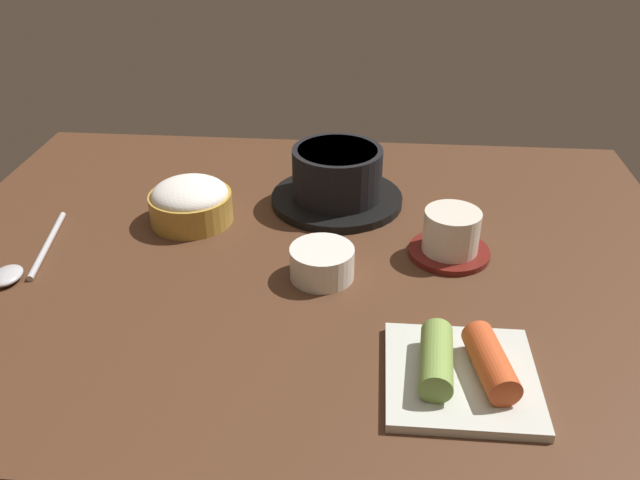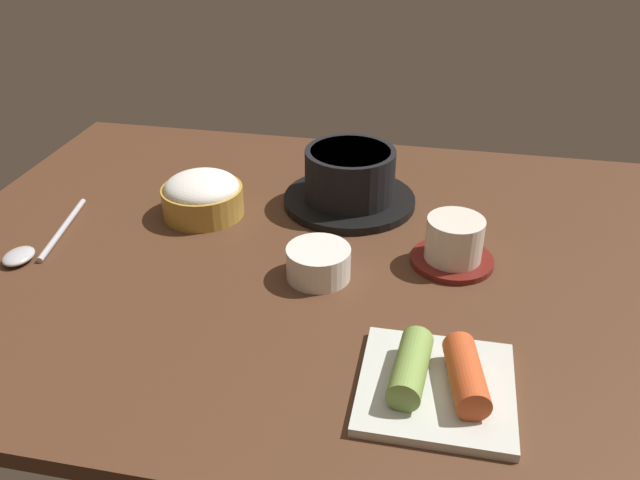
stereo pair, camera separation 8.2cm
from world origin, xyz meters
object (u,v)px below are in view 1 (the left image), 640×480
Objects in this scene: rice_bowl at (190,202)px; tea_cup_with_saucer at (451,235)px; spoon at (21,265)px; banchan_cup_center at (322,262)px; kimchi_plate at (462,370)px; stone_pot at (337,179)px.

tea_cup_with_saucer is (35.25, -6.17, -0.11)cm from rice_bowl.
rice_bowl is 35.79cm from tea_cup_with_saucer.
banchan_cup_center is at bearing 2.21° from spoon.
rice_bowl is at bearing 170.07° from tea_cup_with_saucer.
tea_cup_with_saucer is 0.70× the size of kimchi_plate.
stone_pot is at bearing 88.30° from banchan_cup_center.
stone_pot is at bearing 29.15° from spoon.
rice_bowl is at bearing 147.01° from banchan_cup_center.
tea_cup_with_saucer is 0.56× the size of spoon.
spoon is at bearing -150.85° from stone_pot.
kimchi_plate is 0.80× the size of spoon.
kimchi_plate is 54.91cm from spoon.
tea_cup_with_saucer is 17.16cm from banchan_cup_center.
stone_pot is 20.38cm from tea_cup_with_saucer.
banchan_cup_center is 37.53cm from spoon.
banchan_cup_center is at bearing -158.13° from tea_cup_with_saucer.
banchan_cup_center is 22.93cm from kimchi_plate.
rice_bowl reaches higher than banchan_cup_center.
banchan_cup_center is (19.35, -12.56, -0.90)cm from rice_bowl.
kimchi_plate is at bearing -68.59° from stone_pot.
spoon is at bearing -171.66° from tea_cup_with_saucer.
spoon is (-38.06, -21.23, -3.29)cm from stone_pot.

